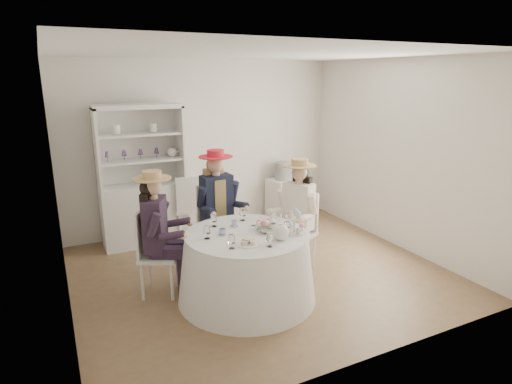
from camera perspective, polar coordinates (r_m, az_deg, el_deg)
name	(u,v)px	position (r m, az deg, el deg)	size (l,w,h in m)	color
ground	(259,272)	(5.63, 0.46, -10.61)	(4.50, 4.50, 0.00)	brown
ceiling	(260,53)	(5.07, 0.52, 18.02)	(4.50, 4.50, 0.00)	white
wall_back	(204,146)	(7.00, -6.91, 6.07)	(4.50, 4.50, 0.00)	silver
wall_front	(371,218)	(3.57, 15.03, -3.36)	(4.50, 4.50, 0.00)	silver
wall_left	(56,192)	(4.66, -25.09, 0.04)	(4.50, 4.50, 0.00)	silver
wall_right	(400,155)	(6.49, 18.61, 4.66)	(4.50, 4.50, 0.00)	silver
tea_table	(247,266)	(4.88, -1.26, -9.86)	(1.56, 1.56, 0.78)	white
hutch	(144,196)	(6.55, -14.76, -0.48)	(1.30, 0.66, 2.07)	silver
side_table	(283,199)	(7.53, 3.60, -0.94)	(0.46, 0.46, 0.71)	silver
hatbox	(283,171)	(7.41, 3.67, 2.82)	(0.30, 0.30, 0.30)	black
guest_left	(157,226)	(4.93, -13.00, -4.50)	(0.62, 0.56, 1.46)	silver
guest_mid	(218,201)	(5.59, -5.15, -1.22)	(0.57, 0.59, 1.55)	silver
guest_right	(297,208)	(5.47, 5.54, -2.19)	(0.62, 0.56, 1.46)	silver
spare_chair	(189,206)	(6.57, -8.97, -1.81)	(0.47, 0.47, 1.02)	silver
teacup_a	(222,232)	(4.68, -4.51, -5.37)	(0.08, 0.08, 0.06)	white
teacup_b	(234,224)	(4.93, -2.92, -4.23)	(0.07, 0.07, 0.07)	white
teacup_c	(262,224)	(4.91, 0.74, -4.24)	(0.10, 0.10, 0.08)	white
flower_bowl	(267,230)	(4.75, 1.42, -5.12)	(0.19, 0.19, 0.05)	white
flower_arrangement	(263,223)	(4.79, 0.92, -4.13)	(0.18, 0.18, 0.07)	#DF6F89
table_teapot	(281,232)	(4.54, 3.31, -5.38)	(0.25, 0.18, 0.19)	white
sandwich_plate	(248,243)	(4.43, -1.06, -6.79)	(0.26, 0.26, 0.06)	white
cupcake_stand	(294,224)	(4.74, 5.15, -4.34)	(0.27, 0.27, 0.25)	white
stemware_set	(246,227)	(4.70, -1.29, -4.69)	(0.94, 0.94, 0.15)	white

